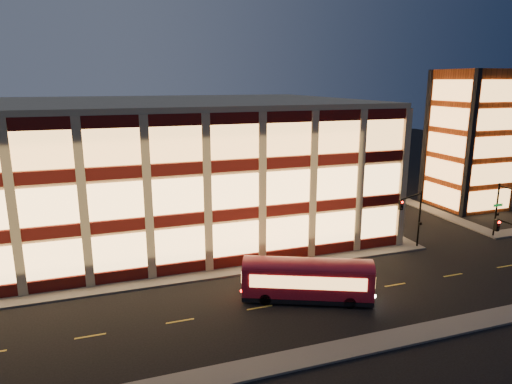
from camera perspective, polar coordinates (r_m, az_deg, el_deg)
name	(u,v)px	position (r m, az deg, el deg)	size (l,w,h in m)	color
ground	(191,283)	(39.59, -8.09, -11.16)	(200.00, 200.00, 0.00)	black
sidewalk_office_south	(154,282)	(40.08, -12.67, -10.93)	(54.00, 2.00, 0.15)	#514F4C
sidewalk_office_east	(335,207)	(62.30, 9.90, -1.82)	(2.00, 30.00, 0.15)	#514F4C
sidewalk_tower_west	(404,200)	(68.20, 18.03, -0.95)	(2.00, 30.00, 0.15)	#514F4C
sidewalk_near	(235,373)	(28.53, -2.62, -21.61)	(100.00, 2.00, 0.15)	#514F4C
office_building	(134,166)	(53.22, -15.00, 3.18)	(50.45, 30.45, 14.50)	tan
stair_tower	(471,140)	(66.71, 25.32, 5.91)	(8.60, 8.60, 18.00)	#8C3814
traffic_signal_far	(413,211)	(47.37, 19.04, -2.28)	(3.79, 1.87, 6.00)	black
traffic_signal_right	(509,204)	(54.39, 29.04, -1.28)	(1.20, 4.37, 6.00)	black
trolley_bus	(307,277)	(35.89, 6.43, -10.56)	(10.05, 6.29, 3.35)	maroon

